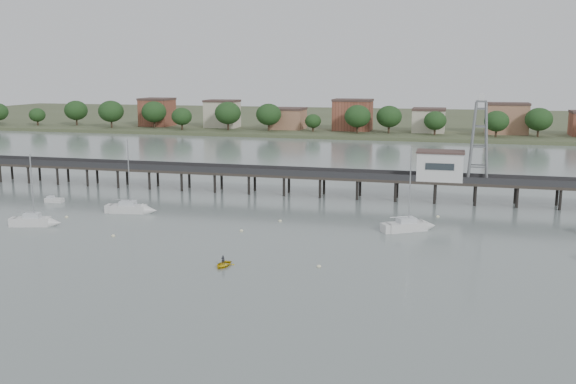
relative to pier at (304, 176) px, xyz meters
name	(u,v)px	position (x,y,z in m)	size (l,w,h in m)	color
ground_plane	(170,304)	(0.00, -60.00, -3.79)	(500.00, 500.00, 0.00)	slate
pier	(304,176)	(0.00, 0.00, 0.00)	(150.00, 5.00, 5.50)	#2D2823
pier_building	(440,165)	(25.00, 0.00, 2.87)	(8.40, 5.40, 5.30)	silver
lattice_tower	(479,142)	(31.50, 0.00, 7.31)	(3.20, 3.20, 15.50)	slate
sailboat_a	(39,222)	(-33.71, -34.10, -3.14)	(7.26, 3.86, 11.64)	silver
sailboat_c	(414,226)	(21.97, -22.50, -3.15)	(7.94, 6.15, 13.12)	silver
sailboat_b	(135,209)	(-23.82, -22.11, -3.15)	(8.07, 3.43, 12.96)	silver
white_tender	(54,200)	(-42.23, -17.84, -3.40)	(3.35, 1.61, 1.26)	silver
yellow_dinghy	(223,266)	(0.74, -46.48, -3.79)	(2.17, 0.63, 3.03)	yellow
dinghy_occupant	(223,266)	(0.74, -46.48, -3.79)	(0.42, 1.15, 0.27)	black
mooring_buoys	(290,234)	(4.69, -29.40, -3.71)	(82.88, 31.74, 0.39)	#F1EFBC
far_shore	(394,120)	(0.36, 179.58, -2.85)	(500.00, 170.00, 10.40)	#475133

